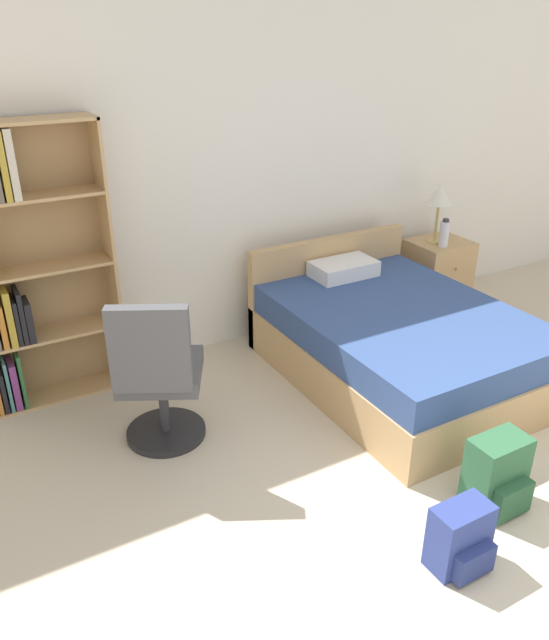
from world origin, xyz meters
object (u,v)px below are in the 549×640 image
Objects in this scene: office_chair at (159,378)px; backpack_blue at (461,539)px; backpack_green at (497,475)px; table_lamp at (440,197)px; nightstand at (437,274)px; water_bottle at (444,234)px; bed at (394,340)px; bookshelf at (18,270)px.

backpack_blue is at bearing -60.68° from office_chair.
office_chair reaches higher than backpack_green.
table_lamp is 3.14m from backpack_blue.
office_chair is 1.64× the size of nightstand.
office_chair is at bearing -167.14° from water_bottle.
office_chair reaches higher than backpack_blue.
nightstand is at bearing 49.72° from backpack_blue.
bed is at bearing -147.42° from water_bottle.
water_bottle is (-0.01, -0.12, -0.29)m from table_lamp.
backpack_blue is at bearing -130.48° from water_bottle.
water_bottle is 2.98m from backpack_blue.
office_chair is 2.00× the size of table_lamp.
bookshelf reaches higher than water_bottle.
backpack_green is at bearing 24.68° from backpack_blue.
water_bottle is 0.58× the size of backpack_green.
backpack_blue is (-0.47, -0.21, -0.03)m from backpack_green.
table_lamp is at bearing -2.68° from bookshelf.
table_lamp is (3.36, -0.16, 0.07)m from bookshelf.
bookshelf is 4.46× the size of backpack_green.
table_lamp is at bearing 172.88° from nightstand.
office_chair is 4.19× the size of water_bottle.
backpack_blue is (1.45, -2.50, -0.79)m from bookshelf.
office_chair is (-1.75, 0.03, 0.19)m from bed.
office_chair reaches higher than nightstand.
bookshelf is at bearing 175.34° from water_bottle.
table_lamp is at bearing 36.62° from bed.
office_chair is 2.88m from water_bottle.
bed is 1.36m from nightstand.
water_bottle is at bearing 12.86° from office_chair.
bookshelf is 2.58m from bed.
nightstand is 1.81× the size of backpack_blue.
bed is 1.41m from backpack_green.
bed is at bearing -22.04° from bookshelf.
backpack_green is 1.21× the size of backpack_blue.
table_lamp is (1.05, 0.78, 0.73)m from bed.
water_bottle is (-0.08, -0.11, 0.42)m from nightstand.
office_chair is at bearing -58.52° from bookshelf.
backpack_green is (-1.43, -2.01, -0.53)m from water_bottle.
water_bottle is 0.71× the size of backpack_blue.
backpack_green is (1.36, -1.37, -0.28)m from office_chair.
bookshelf is at bearing 177.23° from nightstand.
water_bottle is (3.35, -0.27, -0.22)m from bookshelf.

